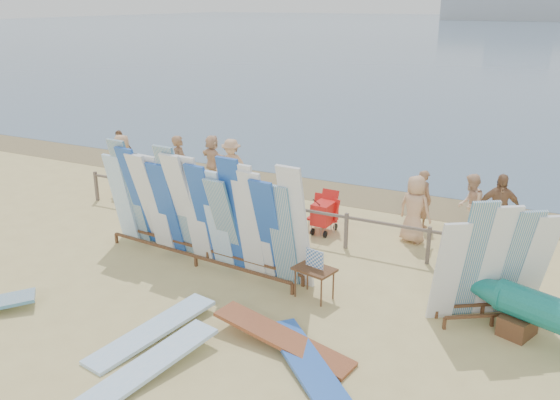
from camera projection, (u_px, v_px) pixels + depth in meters
The scene contains 24 objects.
ground at pixel (209, 280), 12.82m from camera, with size 160.00×160.00×0.00m, color #CEBA76.
ocean at pixel (556, 29), 120.88m from camera, with size 320.00×240.00×0.02m, color #425B77.
wet_sand_strip at pixel (334, 190), 18.90m from camera, with size 40.00×2.60×0.01m, color olive.
distant_ship at pixel (524, 1), 168.23m from camera, with size 45.00×8.00×14.00m.
fence at pixel (273, 211), 15.15m from camera, with size 12.08×0.08×0.90m.
main_surfboard_rack at pixel (200, 213), 13.27m from camera, with size 5.57×1.22×2.76m.
side_surfboard_rack at pixel (493, 266), 10.85m from camera, with size 2.16×1.73×2.51m.
vendor_table at pixel (314, 282), 11.96m from camera, with size 0.90×0.72×1.05m.
flat_board_a at pixel (153, 336), 10.70m from camera, with size 0.56×2.70×0.07m, color #99C7F5.
flat_board_d at pixel (309, 372), 9.65m from camera, with size 0.56×2.70×0.07m, color blue.
flat_board_c at pixel (282, 347), 10.34m from camera, with size 0.56×2.70×0.07m, color #964C28.
flat_board_b at pixel (148, 375), 9.58m from camera, with size 0.56×2.70×0.07m, color #99C7F5.
beach_chair_left at pixel (324, 222), 15.44m from camera, with size 0.80×0.81×0.91m.
beach_chair_right at pixel (321, 220), 15.60m from camera, with size 0.58×0.60×0.91m.
stroller at pixel (325, 217), 15.33m from camera, with size 0.59×0.82×1.08m.
beachgoer_1 at pixel (180, 165), 18.23m from camera, with size 0.68×0.37×1.86m, color #8C6042.
beachgoer_8 at pixel (470, 205), 15.05m from camera, with size 0.79×0.38×1.62m, color beige.
beachgoer_extra_1 at pixel (121, 152), 20.50m from camera, with size 0.90×0.39×1.53m, color #8C6042.
beachgoer_10 at pixel (498, 209), 14.46m from camera, with size 1.06×0.46×1.81m, color #8C6042.
beachgoer_11 at pixel (213, 159), 19.55m from camera, with size 1.46×0.47×1.58m, color beige.
beachgoer_3 at pixel (232, 166), 18.51m from camera, with size 1.09×0.45×1.69m, color tan.
beachgoer_7 at pixel (423, 199), 15.65m from camera, with size 0.57×0.31×1.55m, color #8C6042.
beachgoer_0 at pixel (123, 164), 18.47m from camera, with size 0.89×0.43×1.83m, color tan.
beachgoer_6 at pixel (415, 209), 14.63m from camera, with size 0.84×0.40×1.71m, color tan.
Camera 1 is at (6.62, -9.63, 5.76)m, focal length 38.00 mm.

